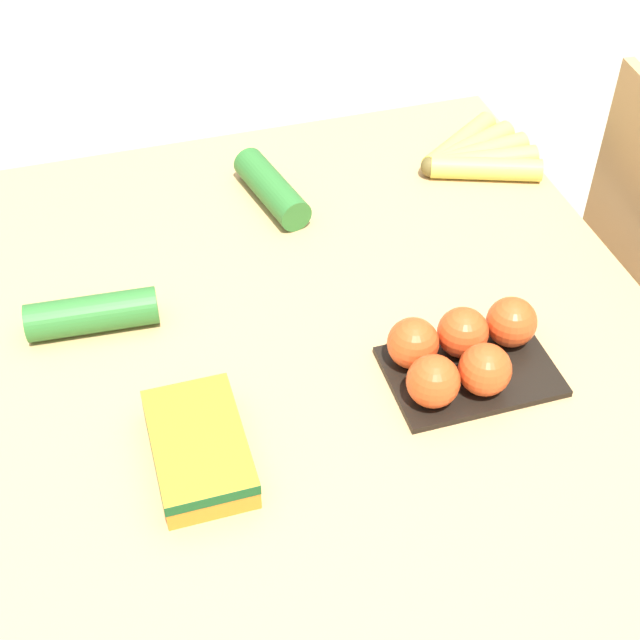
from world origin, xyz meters
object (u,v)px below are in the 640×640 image
Objects in this scene: banana_bunch at (474,155)px; cucumber_near at (272,188)px; tomato_pack at (463,353)px; carrot_bag at (199,446)px; cucumber_far at (92,314)px.

banana_bunch is 0.37m from cucumber_near.
tomato_pack is at bearing -25.67° from banana_bunch.
banana_bunch is at bearing 90.91° from cucumber_near.
tomato_pack reaches higher than carrot_bag.
cucumber_near and cucumber_far have the same top height.
tomato_pack is 1.22× the size of cucumber_far.
tomato_pack is (0.46, -0.22, 0.02)m from banana_bunch.
cucumber_near reaches higher than banana_bunch.
banana_bunch is at bearing 130.68° from carrot_bag.
banana_bunch is 1.12× the size of cucumber_far.
cucumber_far is at bearing -160.18° from carrot_bag.
banana_bunch is 0.51m from tomato_pack.
tomato_pack reaches higher than banana_bunch.
cucumber_near is (-0.50, 0.22, 0.00)m from carrot_bag.
tomato_pack is 1.19× the size of cucumber_near.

